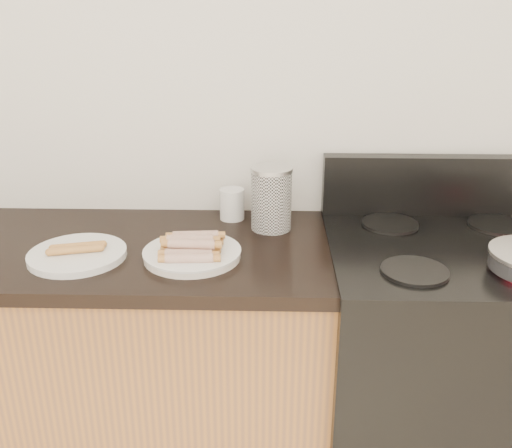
{
  "coord_description": "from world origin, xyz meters",
  "views": [
    {
      "loc": [
        0.23,
        0.14,
        1.59
      ],
      "look_at": [
        0.19,
        1.62,
        1.0
      ],
      "focal_mm": 40.0,
      "sensor_mm": 36.0,
      "label": 1
    }
  ],
  "objects_px": {
    "stove": "(441,376)",
    "canister": "(271,198)",
    "main_plate": "(192,255)",
    "side_plate": "(77,255)",
    "mug": "(232,204)"
  },
  "relations": [
    {
      "from": "main_plate",
      "to": "canister",
      "type": "bearing_deg",
      "value": 45.82
    },
    {
      "from": "canister",
      "to": "stove",
      "type": "bearing_deg",
      "value": -16.26
    },
    {
      "from": "stove",
      "to": "mug",
      "type": "relative_size",
      "value": 8.85
    },
    {
      "from": "main_plate",
      "to": "side_plate",
      "type": "bearing_deg",
      "value": -178.35
    },
    {
      "from": "side_plate",
      "to": "mug",
      "type": "xyz_separation_m",
      "value": [
        0.42,
        0.32,
        0.04
      ]
    },
    {
      "from": "canister",
      "to": "mug",
      "type": "distance_m",
      "value": 0.16
    },
    {
      "from": "main_plate",
      "to": "canister",
      "type": "height_order",
      "value": "canister"
    },
    {
      "from": "stove",
      "to": "main_plate",
      "type": "height_order",
      "value": "main_plate"
    },
    {
      "from": "stove",
      "to": "main_plate",
      "type": "distance_m",
      "value": 0.9
    },
    {
      "from": "side_plate",
      "to": "stove",
      "type": "bearing_deg",
      "value": 4.09
    },
    {
      "from": "stove",
      "to": "canister",
      "type": "distance_m",
      "value": 0.79
    },
    {
      "from": "stove",
      "to": "canister",
      "type": "xyz_separation_m",
      "value": [
        -0.55,
        0.16,
        0.55
      ]
    },
    {
      "from": "side_plate",
      "to": "canister",
      "type": "height_order",
      "value": "canister"
    },
    {
      "from": "stove",
      "to": "side_plate",
      "type": "bearing_deg",
      "value": -175.91
    },
    {
      "from": "side_plate",
      "to": "mug",
      "type": "relative_size",
      "value": 2.68
    }
  ]
}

